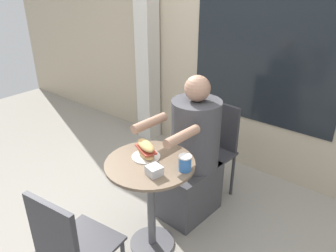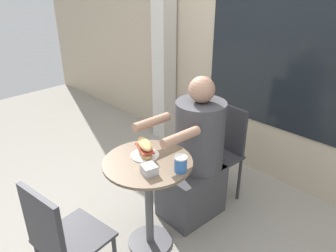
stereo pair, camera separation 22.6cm
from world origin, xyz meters
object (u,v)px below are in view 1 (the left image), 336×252
Objects in this scene: cafe_table at (151,187)px; sandwich_on_plate at (146,150)px; seated_diner at (192,158)px; empty_chair_across at (69,245)px; diner_chair at (215,142)px; drink_cup at (185,163)px.

sandwich_on_plate is at bearing 152.78° from cafe_table.
empty_chair_across is at bearing 93.85° from seated_diner.
diner_chair reaches higher than cafe_table.
empty_chair_across is 0.84m from drink_cup.
seated_diner is 0.58m from drink_cup.
empty_chair_across is 8.10× the size of drink_cup.
empty_chair_across is (-0.01, -0.68, -0.01)m from cafe_table.
diner_chair is 0.35m from seated_diner.
diner_chair is at bearing 82.82° from empty_chair_across.
empty_chair_across is at bearing -85.39° from sandwich_on_plate.
diner_chair and empty_chair_across have the same top height.
drink_cup is at bearing 64.72° from empty_chair_across.
seated_diner is 11.30× the size of drink_cup.
cafe_table is at bearing -27.22° from sandwich_on_plate.
cafe_table is 0.68m from empty_chair_across.
empty_chair_across reaches higher than sandwich_on_plate.
empty_chair_across is (-0.01, -1.55, 0.00)m from diner_chair.
cafe_table is 0.85× the size of diner_chair.
diner_chair is at bearing 90.18° from cafe_table.
cafe_table is at bearing 93.92° from diner_chair.
seated_diner reaches higher than cafe_table.
empty_chair_across is 0.77m from sandwich_on_plate.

